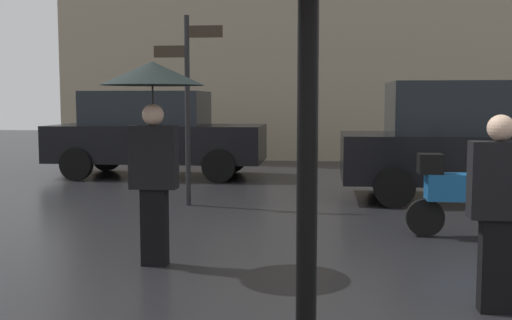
{
  "coord_description": "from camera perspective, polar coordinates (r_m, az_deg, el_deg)",
  "views": [
    {
      "loc": [
        -0.36,
        -2.93,
        1.64
      ],
      "look_at": [
        -1.13,
        4.04,
        0.97
      ],
      "focal_mm": 43.13,
      "sensor_mm": 36.0,
      "label": 1
    }
  ],
  "objects": [
    {
      "name": "parked_car_left",
      "position": [
        13.55,
        -9.39,
        2.5
      ],
      "size": [
        4.59,
        1.97,
        1.85
      ],
      "rotation": [
        0.0,
        0.0,
        -0.21
      ],
      "color": "black",
      "rests_on": "ground"
    },
    {
      "name": "pedestrian_with_umbrella",
      "position": [
        6.13,
        -9.55,
        5.18
      ],
      "size": [
        1.03,
        1.03,
        2.03
      ],
      "rotation": [
        0.0,
        0.0,
        5.34
      ],
      "color": "black",
      "rests_on": "ground"
    },
    {
      "name": "street_signpost",
      "position": [
        9.66,
        -6.36,
        6.36
      ],
      "size": [
        1.08,
        0.08,
        2.95
      ],
      "color": "black",
      "rests_on": "ground"
    },
    {
      "name": "parked_scooter",
      "position": [
        7.79,
        18.26,
        -2.83
      ],
      "size": [
        1.32,
        0.32,
        1.23
      ],
      "rotation": [
        0.0,
        0.0,
        -0.22
      ],
      "color": "black",
      "rests_on": "ground"
    },
    {
      "name": "pedestrian_with_bag",
      "position": [
        5.09,
        21.71,
        -3.58
      ],
      "size": [
        0.48,
        0.24,
        1.54
      ],
      "rotation": [
        0.0,
        0.0,
        5.85
      ],
      "color": "black",
      "rests_on": "ground"
    },
    {
      "name": "parked_car_right",
      "position": [
        10.78,
        19.51,
        1.67
      ],
      "size": [
        4.47,
        2.04,
        1.95
      ],
      "rotation": [
        0.0,
        0.0,
        -0.03
      ],
      "color": "black",
      "rests_on": "ground"
    }
  ]
}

